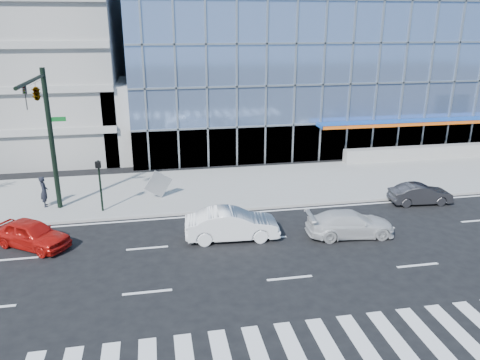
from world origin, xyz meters
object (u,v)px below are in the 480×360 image
Objects in this scene: red_sedan at (32,234)px; traffic_signal at (41,109)px; pedestrian at (44,191)px; tilted_panel at (158,184)px; white_sedan at (232,224)px; ped_signal_post at (100,178)px; white_suv at (350,224)px; dark_sedan at (420,194)px.

traffic_signal is at bearing 26.23° from red_sedan.
red_sedan is at bearing 169.69° from pedestrian.
white_sedan is at bearing -78.30° from tilted_panel.
red_sedan is (-2.98, -3.73, -1.46)m from ped_signal_post.
white_sedan reaches higher than white_suv.
dark_sedan is (18.74, -1.94, -1.53)m from ped_signal_post.
red_sedan is at bearing -98.17° from traffic_signal.
pedestrian is at bearing 115.70° from traffic_signal.
pedestrian is at bearing 70.88° from white_suv.
ped_signal_post is 1.64× the size of pedestrian.
dark_sedan is at bearing -5.92° from ped_signal_post.
ped_signal_post is at bearing 88.01° from dark_sedan.
pedestrian is (-3.36, 1.41, -1.08)m from ped_signal_post.
red_sedan reaches higher than dark_sedan.
ped_signal_post is 3.74m from tilted_panel.
ped_signal_post is 8.28m from white_sedan.
traffic_signal reaches higher than white_sedan.
tilted_panel is at bearing 18.47° from traffic_signal.
white_sedan reaches higher than red_sedan.
pedestrian reaches higher than dark_sedan.
pedestrian is (-0.38, 5.14, 0.39)m from red_sedan.
traffic_signal reaches higher than white_suv.
tilted_panel reaches higher than dark_sedan.
white_sedan reaches higher than dark_sedan.
pedestrian reaches higher than white_sedan.
ped_signal_post is 0.75× the size of red_sedan.
dark_sedan is at bearing -56.16° from white_suv.
tilted_panel is (-9.50, 6.95, 0.40)m from white_suv.
red_sedan is (-0.48, -3.36, -5.49)m from traffic_signal.
traffic_signal is 11.50m from white_sedan.
pedestrian reaches higher than red_sedan.
tilted_panel reaches higher than white_suv.
white_sedan is 3.62× the size of tilted_panel.
white_sedan is at bearing -135.40° from pedestrian.
ped_signal_post is at bearing 70.85° from white_suv.
traffic_signal reaches higher than tilted_panel.
traffic_signal is 22.00m from dark_sedan.
ped_signal_post is at bearing -4.21° from red_sedan.
white_suv is 11.78m from tilted_panel.
white_sedan is 2.57× the size of pedestrian.
traffic_signal reaches higher than pedestrian.
red_sedan is (-15.71, 1.67, 0.03)m from white_suv.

